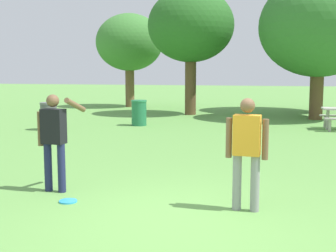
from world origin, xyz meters
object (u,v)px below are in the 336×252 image
Objects in this scene: person_catcher at (247,147)px; tree_broad_center at (191,26)px; frisbee at (68,201)px; tree_far_right at (319,26)px; tree_back_left at (319,16)px; person_thrower at (54,135)px; tree_slender_mid at (320,30)px; trash_can_further_along at (49,116)px; tree_tall_left at (129,43)px; trash_can_beside_table at (139,113)px.

person_catcher is 0.28× the size of tree_broad_center.
frisbee is 14.81m from tree_far_right.
tree_back_left reaches higher than tree_far_right.
tree_far_right is at bearing 69.14° from person_thrower.
person_thrower is 15.31m from tree_slender_mid.
trash_can_further_along is 0.18× the size of tree_slender_mid.
tree_slender_mid is (10.05, -3.29, 0.16)m from tree_tall_left.
trash_can_beside_table is (-4.79, 9.32, -0.46)m from person_catcher.
tree_slender_mid is at bearing 37.22° from trash_can_beside_table.
tree_slender_mid is 2.78m from tree_back_left.
tree_broad_center reaches higher than trash_can_further_along.
tree_back_left is (9.40, 9.70, 4.27)m from trash_can_further_along.
frisbee is 0.05× the size of tree_slender_mid.
tree_broad_center is 0.97× the size of tree_far_right.
trash_can_further_along is 12.15m from tree_slender_mid.
person_thrower and person_catcher have the same top height.
tree_slender_mid is (0.10, 1.11, -0.07)m from tree_far_right.
tree_slender_mid is at bearing -92.31° from tree_back_left.
frisbee is 19.13m from tree_tall_left.
person_catcher is 1.71× the size of trash_can_beside_table.
tree_tall_left is at bearing 105.91° from person_thrower.
person_thrower reaches higher than trash_can_beside_table.
frisbee is 0.05× the size of tree_far_right.
trash_can_further_along is (-2.62, -2.02, 0.00)m from trash_can_beside_table.
tree_far_right reaches higher than tree_tall_left.
person_thrower is at bearing -109.72° from tree_slender_mid.
frisbee is at bearing -58.17° from trash_can_further_along.
tree_tall_left is at bearing 106.93° from frisbee.
tree_tall_left reaches higher than trash_can_beside_table.
tree_tall_left is 10.23m from tree_back_left.
trash_can_further_along is 14.17m from tree_back_left.
person_thrower is at bearing 176.05° from person_catcher.
tree_broad_center is at bearing -40.15° from tree_tall_left.
person_thrower is 5.87× the size of frisbee.
trash_can_further_along is 0.16× the size of tree_far_right.
tree_back_left is at bearing -3.75° from tree_tall_left.
tree_slender_mid is at bearing 82.56° from person_catcher.
person_thrower is at bearing -110.86° from tree_far_right.
tree_back_left is at bearing 27.42° from tree_broad_center.
person_thrower is at bearing -59.22° from trash_can_further_along.
tree_broad_center is at bearing -176.10° from tree_slender_mid.
person_catcher is at bearing -97.44° from tree_slender_mid.
trash_can_further_along is 0.18× the size of tree_tall_left.
person_thrower is 0.30× the size of tree_slender_mid.
tree_broad_center is at bearing 172.69° from tree_far_right.
tree_far_right is at bearing -95.16° from tree_slender_mid.
trash_can_further_along is 0.16× the size of tree_broad_center.
tree_far_right is at bearing 31.08° from trash_can_beside_table.
tree_slender_mid is (6.67, 5.06, 3.33)m from trash_can_beside_table.
frisbee is at bearing -85.54° from tree_broad_center.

